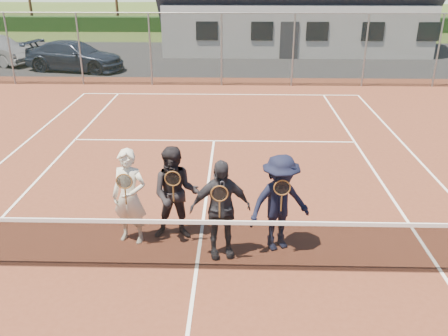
{
  "coord_description": "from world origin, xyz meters",
  "views": [
    {
      "loc": [
        0.65,
        -6.69,
        4.74
      ],
      "look_at": [
        0.43,
        1.5,
        1.25
      ],
      "focal_mm": 38.0,
      "sensor_mm": 36.0,
      "label": 1
    }
  ],
  "objects_px": {
    "player_b": "(176,194)",
    "player_c": "(220,209)",
    "player_a": "(130,197)",
    "car_c": "(75,56)",
    "tennis_net": "(196,243)",
    "player_d": "(280,203)"
  },
  "relations": [
    {
      "from": "player_a",
      "to": "player_c",
      "type": "relative_size",
      "value": 1.0
    },
    {
      "from": "player_a",
      "to": "player_d",
      "type": "height_order",
      "value": "same"
    },
    {
      "from": "car_c",
      "to": "player_a",
      "type": "distance_m",
      "value": 16.78
    },
    {
      "from": "tennis_net",
      "to": "player_d",
      "type": "bearing_deg",
      "value": 26.89
    },
    {
      "from": "tennis_net",
      "to": "player_a",
      "type": "height_order",
      "value": "player_a"
    },
    {
      "from": "player_b",
      "to": "player_c",
      "type": "distance_m",
      "value": 1.01
    },
    {
      "from": "player_c",
      "to": "player_a",
      "type": "bearing_deg",
      "value": 165.46
    },
    {
      "from": "player_c",
      "to": "player_d",
      "type": "height_order",
      "value": "same"
    },
    {
      "from": "player_a",
      "to": "player_c",
      "type": "xyz_separation_m",
      "value": [
        1.65,
        -0.43,
        -0.0
      ]
    },
    {
      "from": "player_b",
      "to": "car_c",
      "type": "bearing_deg",
      "value": 113.8
    },
    {
      "from": "player_b",
      "to": "player_c",
      "type": "relative_size",
      "value": 1.0
    },
    {
      "from": "car_c",
      "to": "player_c",
      "type": "distance_m",
      "value": 17.83
    },
    {
      "from": "car_c",
      "to": "player_d",
      "type": "bearing_deg",
      "value": -139.38
    },
    {
      "from": "player_c",
      "to": "player_b",
      "type": "bearing_deg",
      "value": 145.9
    },
    {
      "from": "car_c",
      "to": "tennis_net",
      "type": "distance_m",
      "value": 18.1
    },
    {
      "from": "player_d",
      "to": "car_c",
      "type": "bearing_deg",
      "value": 118.82
    },
    {
      "from": "player_a",
      "to": "player_b",
      "type": "xyz_separation_m",
      "value": [
        0.82,
        0.14,
        -0.0
      ]
    },
    {
      "from": "player_a",
      "to": "player_c",
      "type": "bearing_deg",
      "value": -14.54
    },
    {
      "from": "player_a",
      "to": "player_b",
      "type": "relative_size",
      "value": 1.0
    },
    {
      "from": "player_d",
      "to": "player_c",
      "type": "bearing_deg",
      "value": -166.55
    },
    {
      "from": "tennis_net",
      "to": "player_c",
      "type": "relative_size",
      "value": 6.49
    },
    {
      "from": "player_a",
      "to": "player_b",
      "type": "distance_m",
      "value": 0.83
    }
  ]
}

